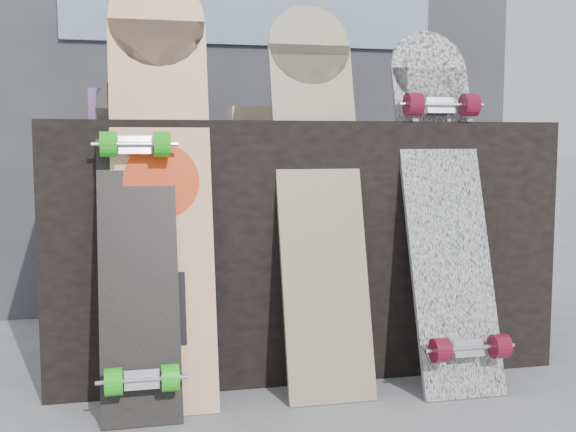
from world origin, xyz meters
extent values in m
plane|color=slate|center=(0.00, 0.00, 0.00)|extent=(60.00, 60.00, 0.00)
cube|color=black|center=(0.00, 0.50, 0.40)|extent=(1.60, 0.60, 0.80)
cube|color=#34353A|center=(0.00, 1.35, 1.10)|extent=(2.40, 0.20, 2.20)
cube|color=navy|center=(0.00, 1.24, 1.30)|extent=(1.60, 0.02, 0.30)
cube|color=#603D7E|center=(-0.57, 0.48, 0.85)|extent=(0.18, 0.12, 0.10)
cube|color=#603D7E|center=(0.51, 0.49, 0.86)|extent=(0.14, 0.14, 0.12)
cube|color=#D1B78C|center=(-0.08, 0.64, 0.83)|extent=(0.22, 0.10, 0.06)
cube|color=beige|center=(-0.46, 0.16, 0.54)|extent=(0.28, 0.26, 1.09)
cylinder|color=beige|center=(-0.46, 0.28, 1.08)|extent=(0.28, 0.08, 0.27)
cylinder|color=red|center=(-0.46, 0.17, 0.63)|extent=(0.21, 0.05, 0.21)
cube|color=black|center=(-0.46, 0.09, 0.28)|extent=(0.11, 0.05, 0.20)
cube|color=beige|center=(0.00, 0.17, 0.52)|extent=(0.26, 0.30, 1.04)
cylinder|color=beige|center=(0.00, 0.31, 1.03)|extent=(0.26, 0.08, 0.25)
cube|color=white|center=(0.39, 0.13, 0.48)|extent=(0.25, 0.32, 0.97)
cylinder|color=white|center=(0.39, 0.29, 0.97)|extent=(0.25, 0.09, 0.25)
cube|color=silver|center=(0.39, -0.02, 0.15)|extent=(0.09, 0.04, 0.06)
cylinder|color=maroon|center=(0.30, -0.04, 0.15)|extent=(0.05, 0.07, 0.07)
cylinder|color=maroon|center=(0.48, -0.04, 0.15)|extent=(0.04, 0.07, 0.07)
cube|color=silver|center=(0.39, 0.20, 0.84)|extent=(0.09, 0.04, 0.06)
cylinder|color=maroon|center=(0.30, 0.19, 0.85)|extent=(0.05, 0.07, 0.07)
cylinder|color=maroon|center=(0.48, 0.19, 0.85)|extent=(0.04, 0.07, 0.07)
cube|color=black|center=(-0.53, 0.11, 0.41)|extent=(0.21, 0.27, 0.83)
cylinder|color=black|center=(-0.53, 0.23, 0.83)|extent=(0.21, 0.08, 0.21)
cube|color=silver|center=(-0.53, -0.02, 0.13)|extent=(0.09, 0.04, 0.06)
cylinder|color=green|center=(-0.60, -0.04, 0.13)|extent=(0.04, 0.07, 0.07)
cylinder|color=green|center=(-0.46, -0.04, 0.13)|extent=(0.05, 0.07, 0.07)
cube|color=silver|center=(-0.53, 0.16, 0.73)|extent=(0.09, 0.04, 0.06)
cylinder|color=green|center=(-0.60, 0.14, 0.73)|extent=(0.04, 0.07, 0.07)
cylinder|color=green|center=(-0.46, 0.14, 0.73)|extent=(0.05, 0.07, 0.07)
camera|label=1|loc=(-0.57, -1.86, 0.74)|focal=45.00mm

